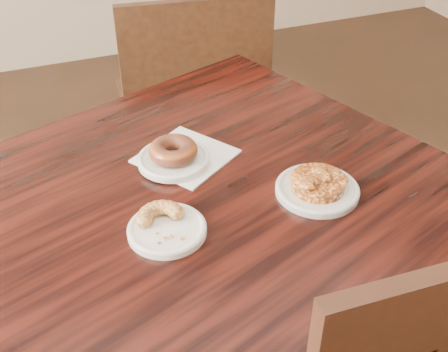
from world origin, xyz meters
name	(u,v)px	position (x,y,z in m)	size (l,w,h in m)	color
cafe_table	(220,322)	(-0.06, 0.07, 0.38)	(0.95, 0.95, 0.75)	black
chair_far	(188,105)	(0.16, 0.96, 0.45)	(0.50, 0.50, 0.90)	black
napkin	(186,156)	(-0.08, 0.22, 0.75)	(0.17, 0.17, 0.00)	white
plate_donut	(174,160)	(-0.11, 0.21, 0.76)	(0.15, 0.15, 0.01)	white
plate_cruller	(167,230)	(-0.19, 0.01, 0.76)	(0.14, 0.14, 0.01)	white
plate_fritter	(317,190)	(0.12, 0.01, 0.76)	(0.16, 0.16, 0.01)	silver
glazed_donut	(173,150)	(-0.11, 0.21, 0.78)	(0.10, 0.10, 0.04)	#8E3814
apple_fritter	(318,181)	(0.12, 0.01, 0.78)	(0.14, 0.14, 0.03)	#411506
cruller_fragment	(166,222)	(-0.19, 0.01, 0.78)	(0.10, 0.10, 0.03)	brown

